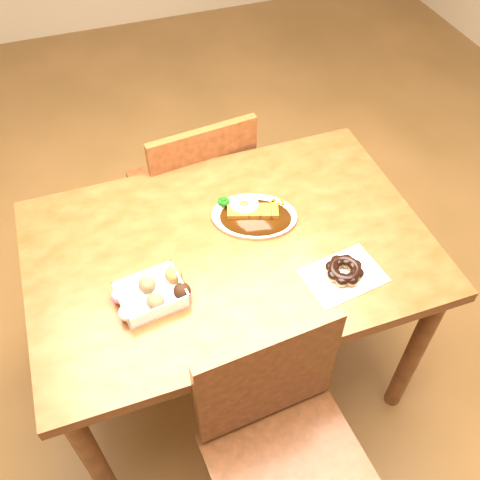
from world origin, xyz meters
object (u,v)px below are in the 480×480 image
object	(u,v)px
chair_near	(284,450)
chair_far	(195,192)
katsu_curry_plate	(253,214)
donut_box	(151,294)
table	(230,265)
pon_de_ring	(344,271)

from	to	relation	value
chair_near	chair_far	bearing A→B (deg)	82.74
katsu_curry_plate	donut_box	xyz separation A→B (m)	(-0.37, -0.20, 0.01)
chair_far	chair_near	bearing A→B (deg)	80.95
chair_far	donut_box	xyz separation A→B (m)	(-0.29, -0.65, 0.30)
table	katsu_curry_plate	distance (m)	0.18
table	chair_near	xyz separation A→B (m)	(-0.02, -0.53, -0.17)
chair_far	chair_near	size ratio (longest dim) A/B	1.00
table	pon_de_ring	distance (m)	0.37
chair_near	table	bearing A→B (deg)	83.10
chair_far	donut_box	bearing A→B (deg)	59.63
chair_far	donut_box	distance (m)	0.78
chair_far	pon_de_ring	bearing A→B (deg)	101.50
katsu_curry_plate	donut_box	size ratio (longest dim) A/B	1.49
table	chair_near	size ratio (longest dim) A/B	1.38
chair_near	donut_box	size ratio (longest dim) A/B	4.11
katsu_curry_plate	pon_de_ring	bearing A→B (deg)	-61.93
pon_de_ring	table	bearing A→B (deg)	140.94
chair_far	pon_de_ring	xyz separation A→B (m)	(0.24, -0.75, 0.29)
chair_far	chair_near	xyz separation A→B (m)	(-0.05, -1.07, 0.00)
table	chair_far	xyz separation A→B (m)	(0.03, 0.54, -0.17)
donut_box	chair_near	bearing A→B (deg)	-60.14
chair_far	chair_near	distance (m)	1.07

